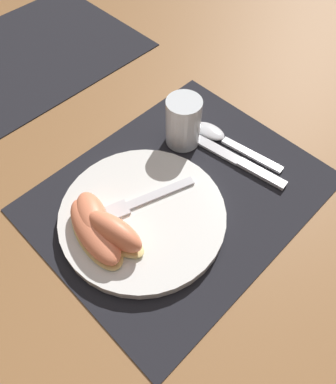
# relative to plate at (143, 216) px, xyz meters

# --- Properties ---
(ground_plane) EXTENTS (3.00, 3.00, 0.00)m
(ground_plane) POSITION_rel_plate_xyz_m (0.07, -0.01, -0.01)
(ground_plane) COLOR olive
(placemat) EXTENTS (0.44, 0.35, 0.00)m
(placemat) POSITION_rel_plate_xyz_m (0.07, -0.01, -0.01)
(placemat) COLOR black
(placemat) RESTS_ON ground_plane
(placemat_far) EXTENTS (0.44, 0.35, 0.00)m
(placemat_far) POSITION_rel_plate_xyz_m (0.11, 0.48, -0.01)
(placemat_far) COLOR black
(placemat_far) RESTS_ON ground_plane
(plate) EXTENTS (0.25, 0.25, 0.02)m
(plate) POSITION_rel_plate_xyz_m (0.00, 0.00, 0.00)
(plate) COLOR white
(plate) RESTS_ON placemat
(juice_glass) EXTENTS (0.06, 0.06, 0.09)m
(juice_glass) POSITION_rel_plate_xyz_m (0.16, 0.07, 0.03)
(juice_glass) COLOR silver
(juice_glass) RESTS_ON placemat
(knife) EXTENTS (0.05, 0.22, 0.01)m
(knife) POSITION_rel_plate_xyz_m (0.19, -0.02, -0.01)
(knife) COLOR silver
(knife) RESTS_ON placemat
(spoon) EXTENTS (0.05, 0.18, 0.01)m
(spoon) POSITION_rel_plate_xyz_m (0.21, 0.02, -0.00)
(spoon) COLOR silver
(spoon) RESTS_ON placemat
(fork) EXTENTS (0.18, 0.08, 0.00)m
(fork) POSITION_rel_plate_xyz_m (-0.00, 0.02, 0.01)
(fork) COLOR silver
(fork) RESTS_ON plate
(citrus_wedge_0) EXTENTS (0.08, 0.11, 0.04)m
(citrus_wedge_0) POSITION_rel_plate_xyz_m (-0.06, 0.04, 0.02)
(citrus_wedge_0) COLOR #F4DB84
(citrus_wedge_0) RESTS_ON plate
(citrus_wedge_1) EXTENTS (0.08, 0.14, 0.03)m
(citrus_wedge_1) POSITION_rel_plate_xyz_m (-0.07, 0.02, 0.02)
(citrus_wedge_1) COLOR #F4DB84
(citrus_wedge_1) RESTS_ON plate
(citrus_wedge_2) EXTENTS (0.06, 0.10, 0.05)m
(citrus_wedge_2) POSITION_rel_plate_xyz_m (-0.06, -0.00, 0.03)
(citrus_wedge_2) COLOR #F4DB84
(citrus_wedge_2) RESTS_ON plate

